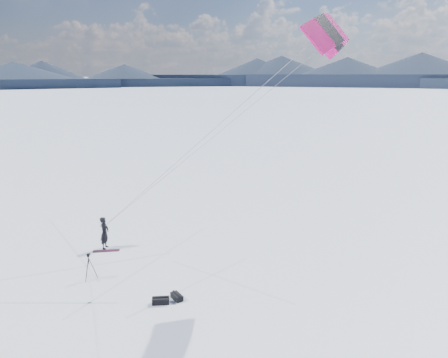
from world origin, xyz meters
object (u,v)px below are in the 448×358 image
at_px(snowkiter, 106,248).
at_px(snowboard, 106,251).
at_px(tripod, 89,263).
at_px(gear_bag_a, 161,301).
at_px(gear_bag_b, 177,296).

xyz_separation_m(snowkiter, snowboard, (0.30, -0.37, 0.02)).
height_order(tripod, gear_bag_a, tripod).
distance_m(snowkiter, gear_bag_a, 7.56).
bearing_deg(snowkiter, gear_bag_b, -134.75).
bearing_deg(gear_bag_a, snowboard, 118.53).
xyz_separation_m(snowkiter, gear_bag_a, (6.01, -4.59, 0.15)).
height_order(gear_bag_a, gear_bag_b, gear_bag_a).
height_order(snowboard, tripod, tripod).
distance_m(snowkiter, tripod, 4.01).
distance_m(snowboard, gear_bag_a, 7.10).
relative_size(tripod, gear_bag_b, 1.80).
relative_size(snowboard, tripod, 1.12).
bearing_deg(tripod, gear_bag_b, -37.51).
bearing_deg(tripod, gear_bag_a, -45.41).
bearing_deg(gear_bag_a, snowkiter, 117.59).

